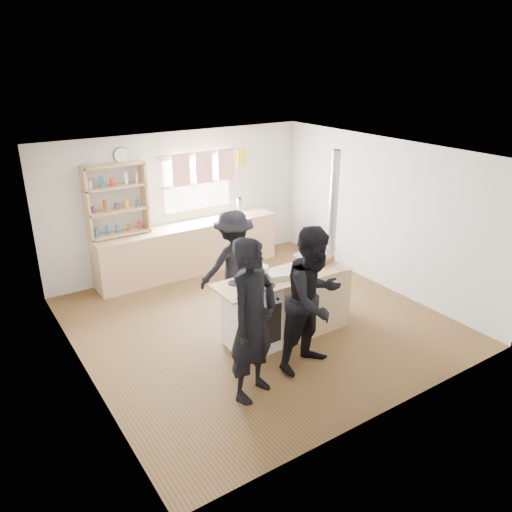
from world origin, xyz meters
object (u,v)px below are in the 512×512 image
Objects in this scene: roast_tray at (281,275)px; person_near_right at (314,299)px; thermos at (239,207)px; skillet_greens at (254,289)px; stockpot_counter at (302,261)px; stockpot_stove at (260,272)px; cooking_island at (287,305)px; person_near_left at (253,321)px; bread_board at (327,261)px; flue_heater at (329,273)px; person_far at (234,264)px.

roast_tray is 0.23× the size of person_near_right.
person_near_right is (-1.11, -3.54, -0.13)m from thermos.
stockpot_counter reaches higher than skillet_greens.
stockpot_stove is at bearing 45.61° from skillet_greens.
roast_tray reaches higher than cooking_island.
bread_board is at bearing 2.47° from person_near_left.
thermos is 0.16× the size of cooking_island.
thermos is at bearing 63.52° from person_near_right.
thermos is 2.80m from bread_board.
person_near_left is at bearing -142.75° from cooking_island.
bread_board is (-0.26, -2.79, -0.08)m from thermos.
skillet_greens is 1.06m from stockpot_counter.
stockpot_stove is 1.34m from flue_heater.
stockpot_stove is 0.72× the size of bread_board.
flue_heater reaches higher than stockpot_counter.
stockpot_stove is (-0.23, 0.16, 0.04)m from roast_tray.
person_near_right is (-0.19, -0.77, 0.47)m from cooking_island.
roast_tray is 0.26× the size of person_far.
roast_tray is 0.28m from stockpot_stove.
cooking_island is at bearing 67.24° from person_near_right.
person_near_left is 1.18× the size of person_far.
flue_heater is 1.34× the size of person_near_right.
person_near_right is (0.18, -0.90, -0.08)m from stockpot_stove.
person_near_left reaches higher than skillet_greens.
stockpot_stove reaches higher than skillet_greens.
thermos is 0.17× the size of person_near_left.
cooking_island is 1.02× the size of person_near_left.
stockpot_stove is 0.89× the size of stockpot_counter.
bread_board is 1.14m from person_near_right.
person_near_left is at bearing -153.05° from flue_heater.
person_far is at bearing 71.27° from skillet_greens.
cooking_island is at bearing -168.78° from flue_heater.
person_near_right reaches higher than stockpot_stove.
stockpot_stove reaches higher than bread_board.
thermos is 1.43× the size of stockpot_stove.
person_near_left is at bearing -146.19° from stockpot_counter.
thermos reaches higher than stockpot_stove.
person_near_left is at bearing -127.41° from stockpot_stove.
stockpot_counter reaches higher than roast_tray.
person_far is (-0.29, 0.96, 0.35)m from cooking_island.
bread_board is at bearing -24.31° from stockpot_counter.
person_far is (-0.15, 0.99, -0.15)m from roast_tray.
stockpot_stove is 0.85m from person_far.
roast_tray is 0.80m from bread_board.
skillet_greens is at bearing 120.18° from person_near_right.
stockpot_counter is 0.36m from bread_board.
thermos is 2.62m from flue_heater.
thermos is 1.03× the size of bread_board.
flue_heater is (-0.01, -2.59, -0.41)m from thermos.
person_far is (-0.63, 0.83, -0.20)m from stockpot_counter.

